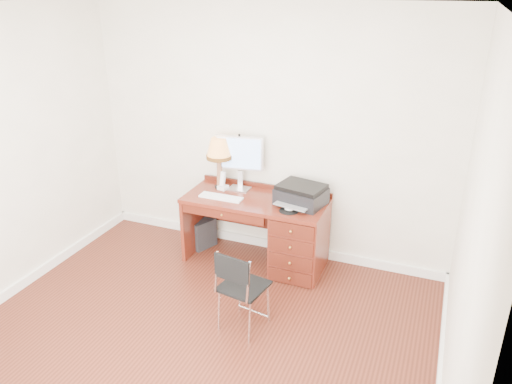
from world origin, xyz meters
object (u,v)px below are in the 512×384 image
at_px(phone, 223,184).
at_px(chair, 241,284).
at_px(equipment_box, 200,232).
at_px(printer, 301,195).
at_px(monitor, 240,156).
at_px(desk, 284,232).
at_px(leg_lamp, 219,152).

height_order(phone, chair, phone).
bearing_deg(equipment_box, printer, 20.61).
relative_size(monitor, printer, 1.12).
bearing_deg(desk, leg_lamp, 170.48).
xyz_separation_m(monitor, leg_lamp, (-0.22, -0.06, 0.04)).
bearing_deg(printer, phone, -171.67).
bearing_deg(printer, chair, -85.76).
relative_size(leg_lamp, equipment_box, 1.70).
relative_size(printer, phone, 2.63).
distance_m(desk, printer, 0.47).
relative_size(monitor, leg_lamp, 1.05).
height_order(chair, equipment_box, chair).
distance_m(desk, equipment_box, 1.10).
height_order(printer, phone, printer).
height_order(printer, leg_lamp, leg_lamp).
xyz_separation_m(desk, leg_lamp, (-0.80, 0.13, 0.76)).
bearing_deg(desk, phone, 172.35).
bearing_deg(chair, equipment_box, 140.19).
height_order(printer, equipment_box, printer).
bearing_deg(equipment_box, monitor, 34.18).
bearing_deg(phone, printer, 7.33).
distance_m(monitor, phone, 0.37).
height_order(phone, equipment_box, phone).
relative_size(phone, chair, 0.26).
relative_size(printer, equipment_box, 1.59).
relative_size(leg_lamp, phone, 2.81).
height_order(monitor, chair, monitor).
relative_size(chair, equipment_box, 2.35).
bearing_deg(chair, printer, 92.26).
bearing_deg(desk, chair, -89.98).
xyz_separation_m(desk, monitor, (-0.58, 0.19, 0.71)).
xyz_separation_m(desk, printer, (0.16, 0.05, 0.44)).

